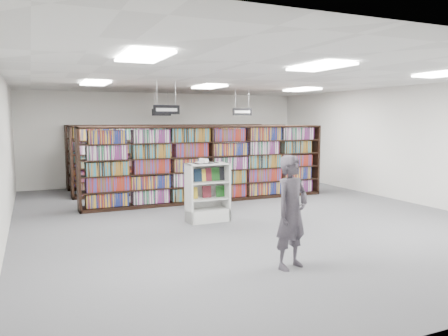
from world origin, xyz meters
name	(u,v)px	position (x,y,z in m)	size (l,w,h in m)	color
floor	(241,216)	(0.00, 0.00, 0.00)	(12.00, 12.00, 0.00)	#4B4B50
ceiling	(241,79)	(0.00, 0.00, 3.20)	(10.00, 12.00, 0.10)	silver
wall_back	(168,138)	(0.00, 6.00, 1.60)	(10.00, 0.10, 3.20)	silver
wall_left	(3,156)	(-5.00, 0.00, 1.60)	(0.10, 12.00, 3.20)	silver
wall_right	(401,144)	(5.00, 0.00, 1.60)	(0.10, 12.00, 3.20)	silver
bookshelf_row_near	(209,164)	(0.00, 2.00, 1.05)	(7.00, 0.60, 2.10)	black
bookshelf_row_mid	(186,158)	(0.00, 4.00, 1.05)	(7.00, 0.60, 2.10)	black
bookshelf_row_far	(170,154)	(0.00, 5.70, 1.05)	(7.00, 0.60, 2.10)	black
aisle_sign_left	(167,109)	(-1.50, 1.00, 2.53)	(0.65, 0.02, 0.80)	#B2B2B7
aisle_sign_right	(242,111)	(1.50, 3.00, 2.53)	(0.65, 0.02, 0.80)	#B2B2B7
aisle_sign_center	(161,112)	(-0.50, 5.00, 2.53)	(0.65, 0.02, 0.80)	#B2B2B7
troffer_front_left	(144,56)	(-3.00, -3.00, 3.16)	(0.60, 1.20, 0.04)	white
troffer_front_center	(320,67)	(0.00, -3.00, 3.16)	(0.60, 1.20, 0.04)	white
troffer_front_right	(447,74)	(3.00, -3.00, 3.16)	(0.60, 1.20, 0.04)	white
troffer_back_left	(95,83)	(-3.00, 2.00, 3.16)	(0.60, 1.20, 0.04)	white
troffer_back_center	(209,87)	(0.00, 2.00, 3.16)	(0.60, 1.20, 0.04)	white
troffer_back_right	(302,90)	(3.00, 2.00, 3.16)	(0.60, 1.20, 0.04)	white
endcap_display	(207,201)	(-0.94, -0.18, 0.46)	(0.94, 0.48, 1.31)	silver
open_book	(204,162)	(-1.00, -0.17, 1.34)	(0.58, 0.39, 0.12)	black
shopper	(292,212)	(-0.90, -3.60, 0.87)	(0.64, 0.42, 1.74)	#47414B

